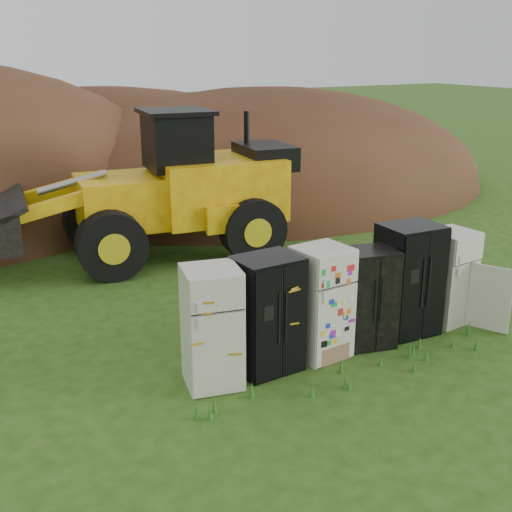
{
  "coord_description": "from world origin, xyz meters",
  "views": [
    {
      "loc": [
        -6.04,
        -7.87,
        4.87
      ],
      "look_at": [
        -0.58,
        2.0,
        1.17
      ],
      "focal_mm": 45.0,
      "sensor_mm": 36.0,
      "label": 1
    }
  ],
  "objects_px": {
    "fridge_black_side": "(267,314)",
    "fridge_sticker": "(321,302)",
    "fridge_black_right": "(408,279)",
    "fridge_dark_mid": "(368,298)",
    "fridge_leftmost": "(212,327)",
    "fridge_open_door": "(449,277)",
    "wheel_loader": "(142,187)"
  },
  "relations": [
    {
      "from": "fridge_dark_mid",
      "to": "fridge_open_door",
      "type": "bearing_deg",
      "value": 14.51
    },
    {
      "from": "fridge_leftmost",
      "to": "fridge_open_door",
      "type": "height_order",
      "value": "fridge_leftmost"
    },
    {
      "from": "fridge_black_side",
      "to": "fridge_sticker",
      "type": "relative_size",
      "value": 1.0
    },
    {
      "from": "fridge_dark_mid",
      "to": "fridge_leftmost",
      "type": "bearing_deg",
      "value": -167.87
    },
    {
      "from": "fridge_black_side",
      "to": "fridge_dark_mid",
      "type": "bearing_deg",
      "value": -4.99
    },
    {
      "from": "wheel_loader",
      "to": "fridge_open_door",
      "type": "bearing_deg",
      "value": -53.2
    },
    {
      "from": "fridge_black_side",
      "to": "fridge_dark_mid",
      "type": "relative_size",
      "value": 1.1
    },
    {
      "from": "fridge_sticker",
      "to": "fridge_dark_mid",
      "type": "xyz_separation_m",
      "value": [
        0.92,
        -0.05,
        -0.08
      ]
    },
    {
      "from": "fridge_dark_mid",
      "to": "fridge_open_door",
      "type": "relative_size",
      "value": 0.98
    },
    {
      "from": "fridge_leftmost",
      "to": "wheel_loader",
      "type": "xyz_separation_m",
      "value": [
        1.16,
        6.24,
        0.82
      ]
    },
    {
      "from": "fridge_black_side",
      "to": "fridge_sticker",
      "type": "height_order",
      "value": "fridge_black_side"
    },
    {
      "from": "fridge_open_door",
      "to": "wheel_loader",
      "type": "distance_m",
      "value": 7.25
    },
    {
      "from": "fridge_leftmost",
      "to": "wheel_loader",
      "type": "relative_size",
      "value": 0.26
    },
    {
      "from": "fridge_open_door",
      "to": "wheel_loader",
      "type": "xyz_separation_m",
      "value": [
        -3.62,
        6.22,
        0.88
      ]
    },
    {
      "from": "fridge_leftmost",
      "to": "wheel_loader",
      "type": "bearing_deg",
      "value": 91.27
    },
    {
      "from": "wheel_loader",
      "to": "fridge_leftmost",
      "type": "bearing_deg",
      "value": -93.87
    },
    {
      "from": "fridge_leftmost",
      "to": "fridge_dark_mid",
      "type": "bearing_deg",
      "value": 11.01
    },
    {
      "from": "fridge_leftmost",
      "to": "fridge_black_right",
      "type": "bearing_deg",
      "value": 12.06
    },
    {
      "from": "fridge_leftmost",
      "to": "fridge_open_door",
      "type": "xyz_separation_m",
      "value": [
        4.78,
        0.02,
        -0.06
      ]
    },
    {
      "from": "fridge_leftmost",
      "to": "fridge_black_side",
      "type": "distance_m",
      "value": 0.94
    },
    {
      "from": "fridge_black_right",
      "to": "fridge_open_door",
      "type": "xyz_separation_m",
      "value": [
        0.98,
        -0.0,
        -0.12
      ]
    },
    {
      "from": "fridge_leftmost",
      "to": "fridge_black_right",
      "type": "height_order",
      "value": "fridge_black_right"
    },
    {
      "from": "fridge_sticker",
      "to": "fridge_open_door",
      "type": "bearing_deg",
      "value": -5.04
    },
    {
      "from": "fridge_black_side",
      "to": "fridge_sticker",
      "type": "xyz_separation_m",
      "value": [
        1.01,
        0.0,
        -0.0
      ]
    },
    {
      "from": "fridge_sticker",
      "to": "fridge_dark_mid",
      "type": "distance_m",
      "value": 0.93
    },
    {
      "from": "fridge_leftmost",
      "to": "fridge_black_right",
      "type": "xyz_separation_m",
      "value": [
        3.8,
        0.02,
        0.07
      ]
    },
    {
      "from": "fridge_dark_mid",
      "to": "fridge_black_right",
      "type": "distance_m",
      "value": 0.94
    },
    {
      "from": "fridge_black_side",
      "to": "fridge_black_right",
      "type": "bearing_deg",
      "value": -3.38
    },
    {
      "from": "fridge_dark_mid",
      "to": "wheel_loader",
      "type": "xyz_separation_m",
      "value": [
        -1.72,
        6.28,
        0.9
      ]
    },
    {
      "from": "fridge_leftmost",
      "to": "fridge_sticker",
      "type": "distance_m",
      "value": 1.95
    },
    {
      "from": "fridge_leftmost",
      "to": "fridge_dark_mid",
      "type": "height_order",
      "value": "fridge_leftmost"
    },
    {
      "from": "fridge_dark_mid",
      "to": "fridge_open_door",
      "type": "xyz_separation_m",
      "value": [
        1.9,
        0.05,
        0.02
      ]
    }
  ]
}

